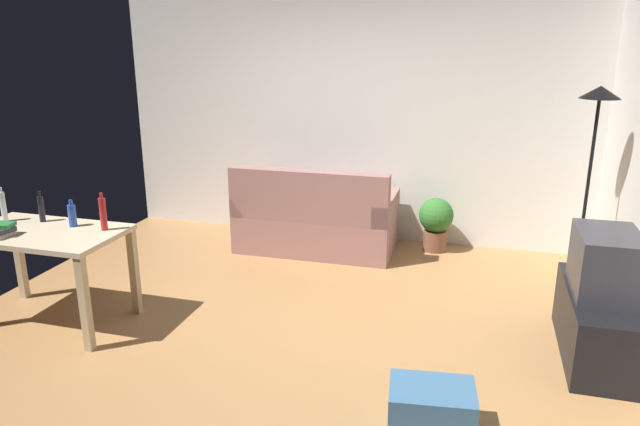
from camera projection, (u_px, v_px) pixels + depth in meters
name	position (u px, v px, depth m)	size (l,w,h in m)	color
ground_plane	(292.00, 319.00, 4.74)	(5.20, 4.40, 0.02)	#9E7042
wall_rear	(352.00, 116.00, 6.38)	(5.20, 0.10, 2.70)	silver
couch	(315.00, 222.00, 6.18)	(1.63, 0.84, 0.92)	#996B66
tv_stand	(597.00, 324.00, 4.12)	(0.44, 1.10, 0.48)	black
tv	(606.00, 263.00, 3.99)	(0.41, 0.60, 0.44)	#2D2D33
torchiere_lamp	(594.00, 136.00, 4.73)	(0.32, 0.32, 1.81)	black
desk	(44.00, 244.00, 4.50)	(1.21, 0.71, 0.76)	#C6B28E
potted_plant	(436.00, 221.00, 6.15)	(0.36, 0.36, 0.57)	brown
storage_box	(431.00, 411.00, 3.31)	(0.48, 0.34, 0.30)	#386084
bottle_clear	(3.00, 206.00, 4.67)	(0.04, 0.04, 0.28)	silver
bottle_dark	(41.00, 208.00, 4.66)	(0.05, 0.05, 0.25)	black
bottle_blue	(72.00, 215.00, 4.55)	(0.06, 0.06, 0.21)	#2347A3
bottle_red	(103.00, 214.00, 4.45)	(0.05, 0.05, 0.29)	#AD2323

